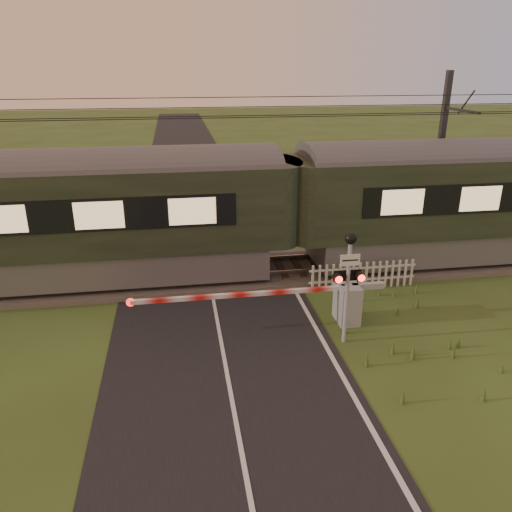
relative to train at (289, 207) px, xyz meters
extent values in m
plane|color=#36441A|center=(-2.90, -6.50, -2.42)|extent=(160.00, 160.00, 0.00)
cube|color=black|center=(-2.90, -6.50, -2.41)|extent=(6.00, 140.00, 0.02)
cube|color=#47423D|center=(-2.90, 0.00, -2.36)|extent=(140.00, 3.40, 0.24)
cube|color=slate|center=(-2.90, -0.72, -2.16)|extent=(140.00, 0.08, 0.14)
cube|color=slate|center=(-2.90, 0.72, -2.16)|extent=(140.00, 0.08, 0.14)
cube|color=#2D2116|center=(-2.90, 0.00, -2.23)|extent=(0.24, 2.20, 0.06)
cylinder|color=black|center=(-2.90, -0.30, 3.08)|extent=(120.00, 0.02, 0.02)
cylinder|color=black|center=(-2.90, 0.30, 3.08)|extent=(120.00, 0.02, 0.02)
cylinder|color=black|center=(-2.90, 0.00, 3.68)|extent=(120.00, 0.02, 0.02)
cylinder|color=black|center=(-2.90, 0.00, 3.38)|extent=(120.00, 0.02, 0.02)
cube|color=gray|center=(0.86, -3.99, -1.84)|extent=(0.59, 0.91, 1.17)
cylinder|color=gray|center=(0.70, -3.99, -1.84)|extent=(0.13, 0.13, 1.17)
cube|color=gray|center=(1.45, -3.99, -1.33)|extent=(0.96, 0.17, 0.17)
cube|color=red|center=(-2.28, -3.99, -1.33)|extent=(5.96, 0.12, 0.12)
cylinder|color=red|center=(-5.26, -3.99, -1.33)|extent=(0.23, 0.04, 0.23)
cylinder|color=gray|center=(0.41, -5.11, -1.00)|extent=(0.10, 0.10, 2.84)
cube|color=white|center=(0.41, -5.17, -0.01)|extent=(0.52, 0.03, 0.30)
sphere|color=black|center=(0.41, -5.11, 0.55)|extent=(0.30, 0.30, 0.30)
cube|color=black|center=(0.41, -5.11, -0.48)|extent=(0.71, 0.06, 0.06)
cylinder|color=#FF140C|center=(0.11, -5.29, -0.48)|extent=(0.19, 0.02, 0.19)
cylinder|color=#FF140C|center=(0.71, -5.29, -0.48)|extent=(0.19, 0.02, 0.19)
cube|color=black|center=(0.41, -5.06, -0.48)|extent=(0.76, 0.02, 0.30)
cube|color=silver|center=(2.13, -1.87, -2.11)|extent=(3.70, 0.04, 0.06)
cube|color=silver|center=(2.13, -1.87, -1.69)|extent=(3.70, 0.04, 0.06)
cube|color=#2D2D30|center=(6.67, 2.30, 1.02)|extent=(0.22, 0.22, 6.87)
cube|color=#2D2D30|center=(6.67, 1.15, 3.08)|extent=(0.10, 2.40, 0.10)
camera|label=1|loc=(-3.84, -16.45, 4.65)|focal=35.00mm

